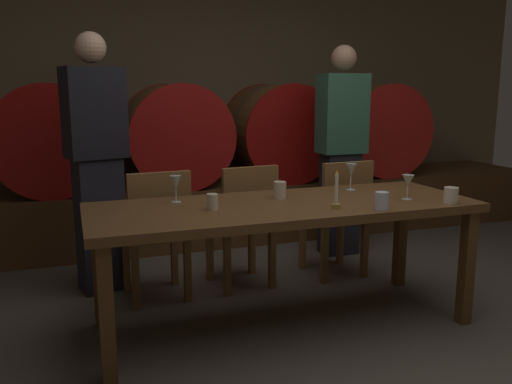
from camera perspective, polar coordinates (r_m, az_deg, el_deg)
ground_plane at (r=3.08m, az=9.96°, el=-16.00°), size 9.25×9.25×0.00m
back_wall at (r=5.51m, az=-4.90°, el=11.55°), size 7.11×0.24×2.89m
barrel_shelf at (r=5.10m, az=-3.14°, el=-1.74°), size 6.40×0.90×0.53m
wine_barrel_far_left at (r=4.80m, az=-21.11°, el=5.37°), size 0.91×0.83×0.91m
wine_barrel_center_left at (r=4.88m, az=-8.68°, el=6.07°), size 0.91×0.83×0.91m
wine_barrel_center_right at (r=5.16m, az=2.33°, el=6.44°), size 0.91×0.83×0.91m
wine_barrel_far_right at (r=5.62m, az=12.16°, el=6.58°), size 0.91×0.83×0.91m
dining_table at (r=3.08m, az=3.05°, el=-2.55°), size 2.22×0.80×0.74m
chair_left at (r=3.54m, az=-10.53°, el=-3.94°), size 0.43×0.43×0.88m
chair_center at (r=3.70m, az=-1.27°, el=-3.07°), size 0.44×0.44×0.88m
chair_right at (r=3.98m, az=8.87°, el=-2.21°), size 0.42×0.42×0.88m
guest_left at (r=3.75m, az=-16.65°, el=3.05°), size 0.43×0.33×1.75m
guest_right at (r=4.49m, az=9.09°, el=4.51°), size 0.38×0.25×1.73m
candle_center at (r=2.94m, az=8.58°, el=-0.59°), size 0.05×0.05×0.22m
wine_glass_left at (r=3.09m, az=-8.60°, el=0.89°), size 0.06×0.06×0.16m
wine_glass_center at (r=3.49m, az=10.14°, el=2.27°), size 0.07×0.07×0.17m
wine_glass_right at (r=3.26m, az=15.95°, el=1.11°), size 0.07×0.07×0.15m
cup_far_left at (r=2.89m, az=-4.69°, el=-1.06°), size 0.06×0.06×0.09m
cup_center_left at (r=3.18m, az=2.57°, el=0.21°), size 0.07×0.07×0.10m
cup_center_right at (r=2.96m, az=13.30°, el=-0.94°), size 0.07×0.07×0.10m
cup_far_right at (r=3.24m, az=20.15°, el=-0.33°), size 0.08×0.08×0.09m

